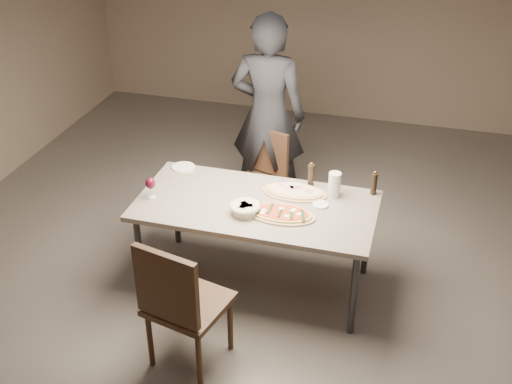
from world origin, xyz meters
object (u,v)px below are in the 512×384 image
(zucchini_pizza, at_px, (281,214))
(chair_far, at_px, (263,172))
(dining_table, at_px, (256,210))
(chair_near, at_px, (180,300))
(carafe, at_px, (334,185))
(diner, at_px, (268,115))
(ham_pizza, at_px, (294,192))
(pepper_mill_left, at_px, (311,175))
(bread_basket, at_px, (245,208))

(zucchini_pizza, height_order, chair_far, chair_far)
(dining_table, bearing_deg, chair_near, -102.91)
(carafe, distance_m, diner, 1.21)
(ham_pizza, height_order, pepper_mill_left, pepper_mill_left)
(dining_table, relative_size, carafe, 9.06)
(dining_table, distance_m, pepper_mill_left, 0.53)
(pepper_mill_left, height_order, chair_far, pepper_mill_left)
(bread_basket, height_order, pepper_mill_left, pepper_mill_left)
(pepper_mill_left, xyz_separation_m, chair_far, (-0.54, 0.57, -0.36))
(chair_far, bearing_deg, zucchini_pizza, 129.89)
(carafe, bearing_deg, ham_pizza, -171.25)
(dining_table, xyz_separation_m, ham_pizza, (0.24, 0.22, 0.07))
(dining_table, height_order, diner, diner)
(ham_pizza, height_order, diner, diner)
(dining_table, bearing_deg, bread_basket, -103.11)
(diner, bearing_deg, pepper_mill_left, 123.96)
(ham_pizza, height_order, bread_basket, bread_basket)
(ham_pizza, distance_m, pepper_mill_left, 0.20)
(carafe, bearing_deg, bread_basket, -143.74)
(ham_pizza, distance_m, carafe, 0.31)
(dining_table, relative_size, zucchini_pizza, 3.50)
(pepper_mill_left, xyz_separation_m, diner, (-0.56, 0.81, 0.09))
(chair_near, xyz_separation_m, chair_far, (0.03, 1.96, -0.09))
(dining_table, bearing_deg, diner, 100.60)
(bread_basket, xyz_separation_m, chair_near, (-0.19, -0.84, -0.23))
(dining_table, xyz_separation_m, zucchini_pizza, (0.22, -0.11, 0.07))
(pepper_mill_left, height_order, carafe, pepper_mill_left)
(chair_near, height_order, chair_far, chair_near)
(zucchini_pizza, bearing_deg, chair_far, 127.31)
(ham_pizza, height_order, chair_near, chair_near)
(carafe, height_order, chair_near, chair_near)
(bread_basket, relative_size, chair_near, 0.22)
(chair_near, relative_size, diner, 0.54)
(carafe, bearing_deg, chair_near, -121.34)
(pepper_mill_left, height_order, diner, diner)
(dining_table, height_order, ham_pizza, ham_pizza)
(bread_basket, xyz_separation_m, carafe, (0.58, 0.43, 0.05))
(dining_table, bearing_deg, ham_pizza, 42.15)
(dining_table, distance_m, chair_far, 1.00)
(carafe, distance_m, chair_far, 1.08)
(dining_table, xyz_separation_m, chair_far, (-0.20, 0.95, -0.21))
(pepper_mill_left, bearing_deg, zucchini_pizza, -103.62)
(chair_far, relative_size, diner, 0.46)
(pepper_mill_left, xyz_separation_m, carafe, (0.20, -0.11, 0.00))
(carafe, distance_m, chair_near, 1.51)
(ham_pizza, xyz_separation_m, chair_near, (-0.47, -1.22, -0.20))
(zucchini_pizza, xyz_separation_m, pepper_mill_left, (0.12, 0.49, 0.08))
(bread_basket, relative_size, pepper_mill_left, 1.13)
(zucchini_pizza, distance_m, diner, 1.39)
(dining_table, xyz_separation_m, bread_basket, (-0.04, -0.16, 0.11))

